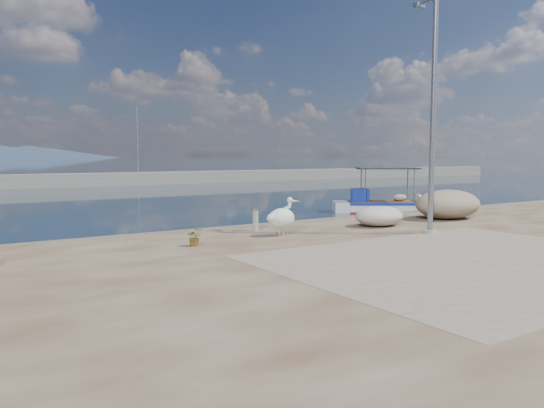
{
  "coord_description": "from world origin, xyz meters",
  "views": [
    {
      "loc": [
        -9.22,
        -10.37,
        2.85
      ],
      "look_at": [
        0.0,
        3.8,
        1.3
      ],
      "focal_mm": 35.0,
      "sensor_mm": 36.0,
      "label": 1
    }
  ],
  "objects_px": {
    "lamp_post": "(432,124)",
    "boat_right": "(385,208)",
    "bollard_near": "(255,218)",
    "pelican": "(282,218)"
  },
  "relations": [
    {
      "from": "lamp_post",
      "to": "boat_right",
      "type": "bearing_deg",
      "value": 51.71
    },
    {
      "from": "boat_right",
      "to": "pelican",
      "type": "height_order",
      "value": "boat_right"
    },
    {
      "from": "boat_right",
      "to": "lamp_post",
      "type": "xyz_separation_m",
      "value": [
        -6.72,
        -8.52,
        3.59
      ]
    },
    {
      "from": "bollard_near",
      "to": "boat_right",
      "type": "bearing_deg",
      "value": 25.53
    },
    {
      "from": "boat_right",
      "to": "bollard_near",
      "type": "bearing_deg",
      "value": -120.47
    },
    {
      "from": "boat_right",
      "to": "pelican",
      "type": "bearing_deg",
      "value": -114.9
    },
    {
      "from": "pelican",
      "to": "bollard_near",
      "type": "xyz_separation_m",
      "value": [
        -0.13,
        1.29,
        -0.13
      ]
    },
    {
      "from": "boat_right",
      "to": "lamp_post",
      "type": "distance_m",
      "value": 11.43
    },
    {
      "from": "boat_right",
      "to": "lamp_post",
      "type": "height_order",
      "value": "lamp_post"
    },
    {
      "from": "pelican",
      "to": "boat_right",
      "type": "bearing_deg",
      "value": 27.67
    }
  ]
}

